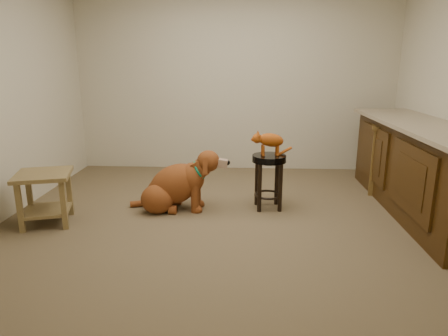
# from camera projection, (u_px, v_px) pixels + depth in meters

# --- Properties ---
(floor) EXTENTS (4.50, 4.00, 0.01)m
(floor) POSITION_uv_depth(u_px,v_px,m) (230.00, 218.00, 4.03)
(floor) COLOR brown
(floor) RESTS_ON ground
(room_shell) EXTENTS (4.54, 4.04, 2.62)m
(room_shell) POSITION_uv_depth(u_px,v_px,m) (231.00, 45.00, 3.61)
(room_shell) COLOR beige
(room_shell) RESTS_ON ground
(cabinet_run) EXTENTS (0.70, 2.56, 0.94)m
(cabinet_run) POSITION_uv_depth(u_px,v_px,m) (420.00, 171.00, 4.12)
(cabinet_run) COLOR #3E260B
(cabinet_run) RESTS_ON ground
(padded_stool) EXTENTS (0.36, 0.36, 0.59)m
(padded_stool) POSITION_uv_depth(u_px,v_px,m) (269.00, 171.00, 4.22)
(padded_stool) COLOR black
(padded_stool) RESTS_ON ground
(wood_stool) EXTENTS (0.55, 0.55, 0.82)m
(wood_stool) POSITION_uv_depth(u_px,v_px,m) (389.00, 158.00, 4.74)
(wood_stool) COLOR brown
(wood_stool) RESTS_ON ground
(side_table) EXTENTS (0.61, 0.61, 0.51)m
(side_table) POSITION_uv_depth(u_px,v_px,m) (45.00, 190.00, 3.83)
(side_table) COLOR brown
(side_table) RESTS_ON ground
(golden_retriever) EXTENTS (1.10, 0.54, 0.69)m
(golden_retriever) POSITION_uv_depth(u_px,v_px,m) (176.00, 186.00, 4.23)
(golden_retriever) COLOR brown
(golden_retriever) RESTS_ON ground
(tabby_kitten) EXTENTS (0.44, 0.20, 0.28)m
(tabby_kitten) POSITION_uv_depth(u_px,v_px,m) (269.00, 141.00, 4.14)
(tabby_kitten) COLOR #97410F
(tabby_kitten) RESTS_ON padded_stool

